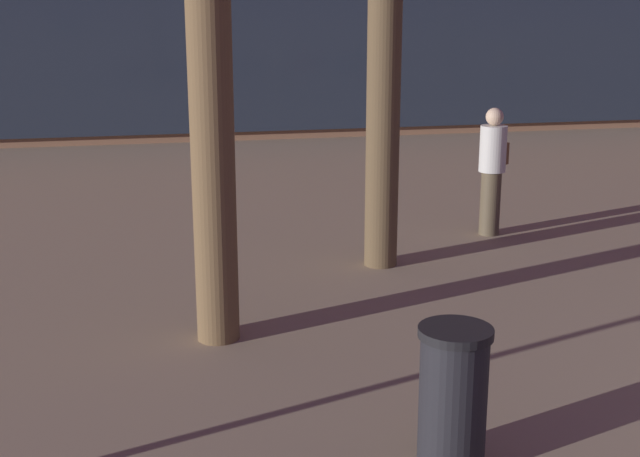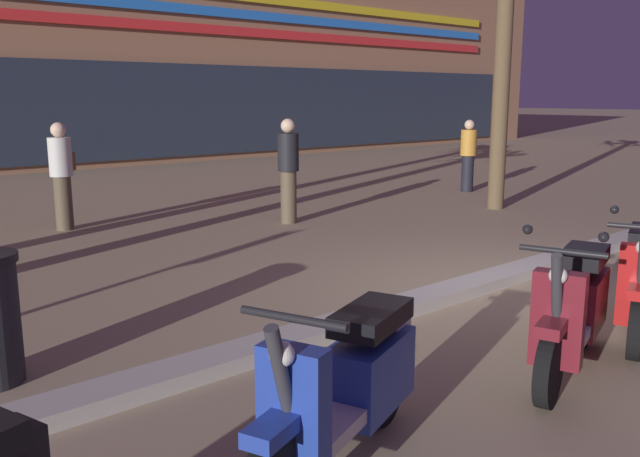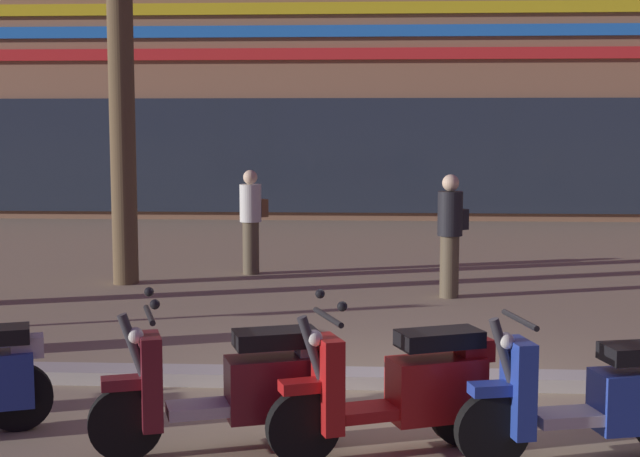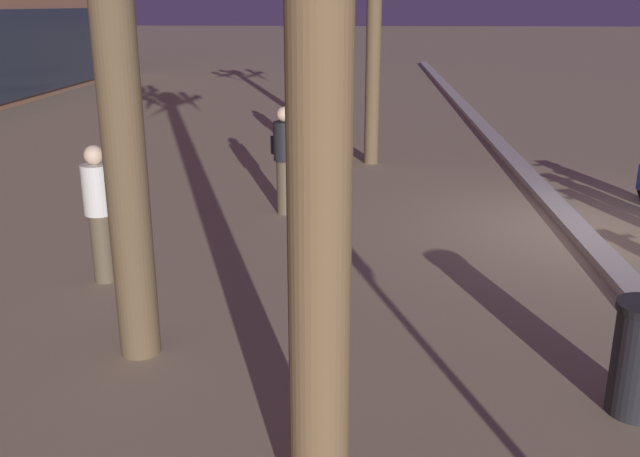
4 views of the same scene
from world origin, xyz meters
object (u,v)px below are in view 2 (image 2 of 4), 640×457
Objects in this scene: pedestrian_strolling_near_curb at (468,154)px; pedestrian_by_palm_tree at (288,168)px; scooter_maroon_lead_nearest at (574,308)px; scooter_blue_mid_front at (349,386)px; pedestrian_window_shopping at (62,173)px.

pedestrian_strolling_near_curb is 0.91× the size of pedestrian_by_palm_tree.
pedestrian_strolling_near_curb is (7.22, 6.38, 0.35)m from scooter_maroon_lead_nearest.
scooter_blue_mid_front is 1.03× the size of pedestrian_by_palm_tree.
scooter_maroon_lead_nearest is 6.38m from pedestrian_by_palm_tree.
pedestrian_by_palm_tree is at bearing -31.64° from pedestrian_window_shopping.
pedestrian_window_shopping is at bearing 148.36° from pedestrian_by_palm_tree.
scooter_blue_mid_front is at bearing -146.47° from pedestrian_strolling_near_curb.
pedestrian_window_shopping is at bearing 169.72° from pedestrian_strolling_near_curb.
scooter_maroon_lead_nearest is at bearing -138.55° from pedestrian_strolling_near_curb.
pedestrian_by_palm_tree reaches higher than scooter_maroon_lead_nearest.
pedestrian_by_palm_tree is at bearing -176.19° from pedestrian_strolling_near_curb.
scooter_blue_mid_front is 7.27m from pedestrian_by_palm_tree.
scooter_blue_mid_front is 1.12× the size of pedestrian_strolling_near_curb.
pedestrian_by_palm_tree reaches higher than pedestrian_strolling_near_curb.
pedestrian_window_shopping is at bearing 96.72° from scooter_maroon_lead_nearest.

